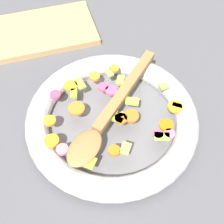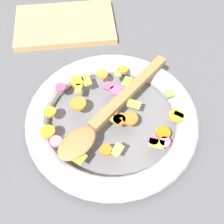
% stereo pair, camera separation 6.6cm
% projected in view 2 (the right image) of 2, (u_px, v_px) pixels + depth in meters
% --- Properties ---
extents(ground_plane, '(4.00, 4.00, 0.00)m').
position_uv_depth(ground_plane, '(112.00, 125.00, 0.70)').
color(ground_plane, '#4C4C51').
extents(skillet, '(0.38, 0.38, 0.05)m').
position_uv_depth(skillet, '(112.00, 119.00, 0.68)').
color(skillet, slate).
rests_on(skillet, ground_plane).
extents(chopped_vegetables, '(0.30, 0.25, 0.01)m').
position_uv_depth(chopped_vegetables, '(110.00, 110.00, 0.66)').
color(chopped_vegetables, orange).
rests_on(chopped_vegetables, skillet).
extents(wooden_spoon, '(0.27, 0.26, 0.01)m').
position_uv_depth(wooden_spoon, '(106.00, 114.00, 0.64)').
color(wooden_spoon, olive).
rests_on(wooden_spoon, chopped_vegetables).
extents(cutting_board, '(0.28, 0.18, 0.02)m').
position_uv_depth(cutting_board, '(65.00, 24.00, 0.89)').
color(cutting_board, tan).
rests_on(cutting_board, ground_plane).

